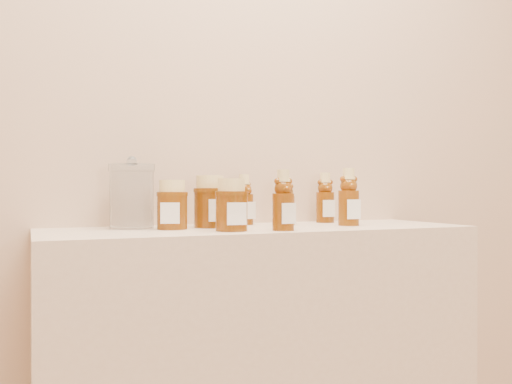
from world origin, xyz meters
name	(u,v)px	position (x,y,z in m)	size (l,w,h in m)	color
wall_back	(236,81)	(0.00, 1.75, 1.35)	(3.50, 0.02, 2.70)	tan
bear_bottle_back_left	(244,196)	(0.00, 1.68, 0.99)	(0.06, 0.06, 0.17)	#552706
bear_bottle_back_mid	(286,198)	(0.11, 1.61, 0.98)	(0.06, 0.06, 0.16)	#552706
bear_bottle_back_right	(325,194)	(0.28, 1.68, 0.99)	(0.06, 0.06, 0.18)	#552706
bear_bottle_front_left	(283,196)	(0.01, 1.42, 0.99)	(0.06, 0.06, 0.18)	#552706
bear_bottle_front_right	(349,193)	(0.27, 1.52, 1.00)	(0.07, 0.07, 0.19)	#552706
honey_jar_left	(172,205)	(-0.25, 1.58, 0.97)	(0.08, 0.08, 0.13)	#552706
honey_jar_back	(210,202)	(-0.13, 1.60, 0.97)	(0.09, 0.09, 0.15)	#552706
honey_jar_front	(232,205)	(-0.12, 1.46, 0.97)	(0.09, 0.09, 0.14)	#552706
glass_canister	(132,193)	(-0.34, 1.65, 1.00)	(0.13, 0.13, 0.19)	white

